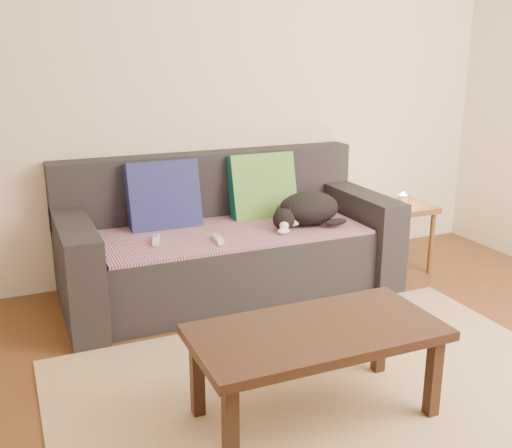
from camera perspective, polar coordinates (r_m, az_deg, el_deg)
name	(u,v)px	position (r m, az deg, el deg)	size (l,w,h in m)	color
ground	(354,418)	(2.76, 9.33, -17.81)	(4.50, 4.50, 0.00)	brown
back_wall	(202,86)	(4.11, -5.17, 12.95)	(4.50, 0.04, 2.60)	beige
sofa	(226,245)	(3.90, -2.83, -2.05)	(2.10, 0.94, 0.87)	#232328
throw_blanket	(231,232)	(3.78, -2.37, -0.73)	(1.66, 0.74, 0.02)	#392647
cushion_navy	(164,197)	(3.86, -8.79, 2.54)	(0.46, 0.11, 0.46)	#111C4C
cushion_green	(262,188)	(4.08, 0.60, 3.48)	(0.46, 0.11, 0.46)	#0B4A42
cat	(307,210)	(3.87, 4.85, 1.38)	(0.54, 0.41, 0.21)	black
wii_remote_a	(156,240)	(3.58, -9.49, -1.51)	(0.15, 0.04, 0.03)	white
wii_remote_b	(218,239)	(3.56, -3.64, -1.46)	(0.15, 0.04, 0.03)	white
side_table	(402,216)	(4.37, 13.69, 0.74)	(0.39, 0.39, 0.48)	brown
candle	(403,199)	(4.34, 13.80, 2.29)	(0.06, 0.06, 0.09)	beige
rug	(337,399)	(2.87, 7.68, -16.22)	(2.50, 1.80, 0.01)	tan
coffee_table	(316,339)	(2.57, 5.77, -10.88)	(1.06, 0.53, 0.42)	black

